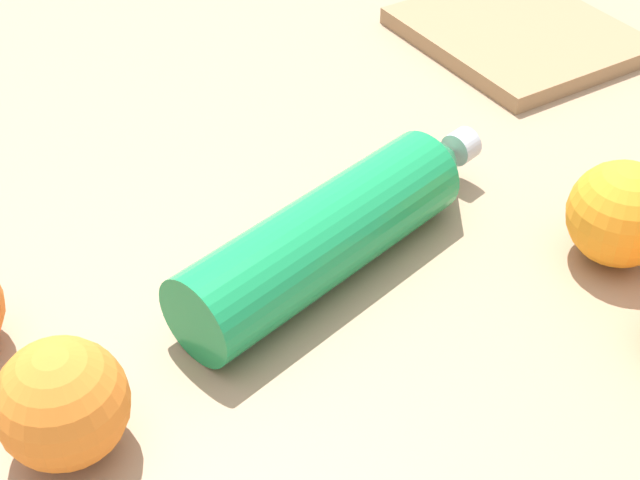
{
  "coord_description": "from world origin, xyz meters",
  "views": [
    {
      "loc": [
        0.52,
        -0.24,
        0.49
      ],
      "look_at": [
        0.03,
        0.01,
        0.03
      ],
      "focal_mm": 54.02,
      "sensor_mm": 36.0,
      "label": 1
    }
  ],
  "objects_px": {
    "orange_0": "(621,214)",
    "cutting_board": "(518,34)",
    "orange_2": "(62,404)",
    "water_bottle": "(339,227)"
  },
  "relations": [
    {
      "from": "water_bottle",
      "to": "cutting_board",
      "type": "distance_m",
      "value": 0.41
    },
    {
      "from": "orange_0",
      "to": "cutting_board",
      "type": "bearing_deg",
      "value": 155.43
    },
    {
      "from": "orange_0",
      "to": "orange_2",
      "type": "height_order",
      "value": "same"
    },
    {
      "from": "cutting_board",
      "to": "orange_2",
      "type": "bearing_deg",
      "value": -66.04
    },
    {
      "from": "orange_2",
      "to": "orange_0",
      "type": "bearing_deg",
      "value": 88.67
    },
    {
      "from": "water_bottle",
      "to": "orange_0",
      "type": "xyz_separation_m",
      "value": [
        0.09,
        0.19,
        0.01
      ]
    },
    {
      "from": "water_bottle",
      "to": "orange_2",
      "type": "relative_size",
      "value": 3.68
    },
    {
      "from": "orange_0",
      "to": "cutting_board",
      "type": "xyz_separation_m",
      "value": [
        -0.32,
        0.15,
        -0.03
      ]
    },
    {
      "from": "orange_0",
      "to": "cutting_board",
      "type": "distance_m",
      "value": 0.36
    },
    {
      "from": "orange_0",
      "to": "cutting_board",
      "type": "relative_size",
      "value": 0.36
    }
  ]
}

